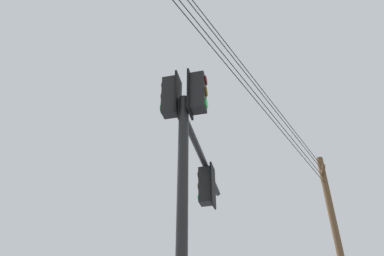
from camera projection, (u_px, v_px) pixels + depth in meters
signal_mast_assembly at (191, 170)px, 7.35m from camera, size 2.36×3.78×6.64m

